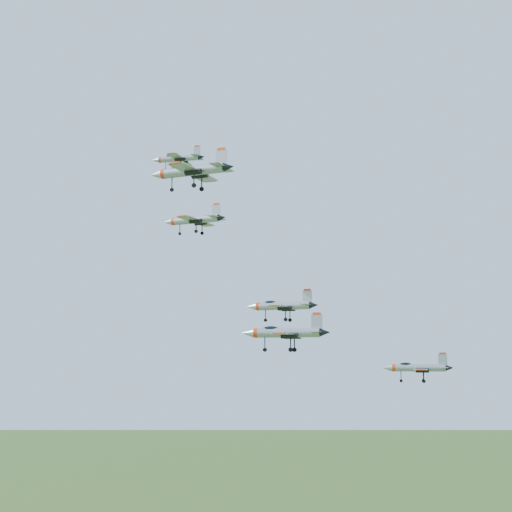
# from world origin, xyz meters

# --- Properties ---
(jet_lead) EXTENTS (10.69, 8.78, 2.86)m
(jet_lead) POSITION_xyz_m (-15.01, 14.49, 142.29)
(jet_lead) COLOR #979DA2
(jet_left_high) EXTENTS (11.18, 9.33, 2.99)m
(jet_left_high) POSITION_xyz_m (-5.07, -3.02, 126.83)
(jet_left_high) COLOR #979DA2
(jet_right_high) EXTENTS (12.72, 10.59, 3.40)m
(jet_right_high) POSITION_xyz_m (0.54, -19.44, 130.25)
(jet_right_high) COLOR #979DA2
(jet_left_low) EXTENTS (12.44, 10.33, 3.32)m
(jet_left_low) POSITION_xyz_m (7.00, 5.85, 113.58)
(jet_left_low) COLOR #979DA2
(jet_right_low) EXTENTS (13.17, 10.81, 3.53)m
(jet_right_low) POSITION_xyz_m (10.56, -7.21, 108.84)
(jet_right_low) COLOR #979DA2
(jet_trail) EXTENTS (10.47, 8.67, 2.80)m
(jet_trail) POSITION_xyz_m (28.54, 1.43, 103.79)
(jet_trail) COLOR #979DA2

